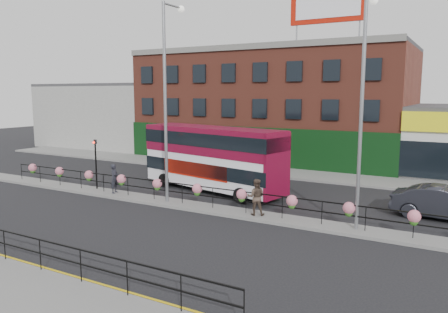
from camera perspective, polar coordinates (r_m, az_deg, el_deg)
The scene contains 17 objects.
ground at distance 24.28m, azimuth -3.51°, elevation -6.75°, with size 120.00×120.00×0.00m, color black.
north_pavement at distance 34.70m, azimuth 7.33°, elevation -2.08°, with size 60.00×4.00×0.15m, color slate.
median at distance 24.26m, azimuth -3.51°, elevation -6.58°, with size 60.00×1.60×0.15m, color slate.
yellow_line_inner at distance 17.39m, azimuth -21.68°, elevation -13.54°, with size 60.00×0.10×0.01m, color gold.
yellow_line_outer at distance 17.29m, azimuth -22.16°, elevation -13.70°, with size 60.00×0.10×0.01m, color gold.
brick_building at distance 43.04m, azimuth 6.53°, elevation 6.71°, with size 25.00×12.21×10.30m.
warehouse_west at distance 54.32m, azimuth -13.64°, elevation 5.30°, with size 15.50×12.00×7.30m.
billboard at distance 36.78m, azimuth 13.41°, elevation 18.89°, with size 6.00×0.29×4.40m.
median_railing at distance 24.03m, azimuth -3.53°, elevation -4.34°, with size 30.04×0.56×1.23m.
south_railing at distance 18.40m, azimuth -26.80°, elevation -9.49°, with size 20.04×0.05×1.12m.
double_decker_bus at distance 27.75m, azimuth -1.50°, elevation 0.55°, with size 10.56×4.53×4.15m.
car at distance 24.56m, azimuth 26.90°, elevation -5.48°, with size 5.14×2.09×1.66m, color #25272F.
pedestrian_a at distance 27.84m, azimuth -14.11°, elevation -2.80°, with size 0.59×0.75×1.81m, color black.
pedestrian_b at distance 22.23m, azimuth 4.20°, elevation -5.29°, with size 1.10×0.98×1.86m, color #49392F.
lamp_column_west at distance 24.75m, azimuth -7.33°, elevation 9.18°, with size 0.40×1.94×11.06m.
lamp_column_east at distance 20.40m, azimuth 17.77°, elevation 8.08°, with size 0.38×1.84×10.48m.
traffic_light_median at distance 29.13m, azimuth -16.44°, elevation 0.41°, with size 0.15×0.28×3.65m.
Camera 1 is at (12.79, -19.65, 6.31)m, focal length 35.00 mm.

